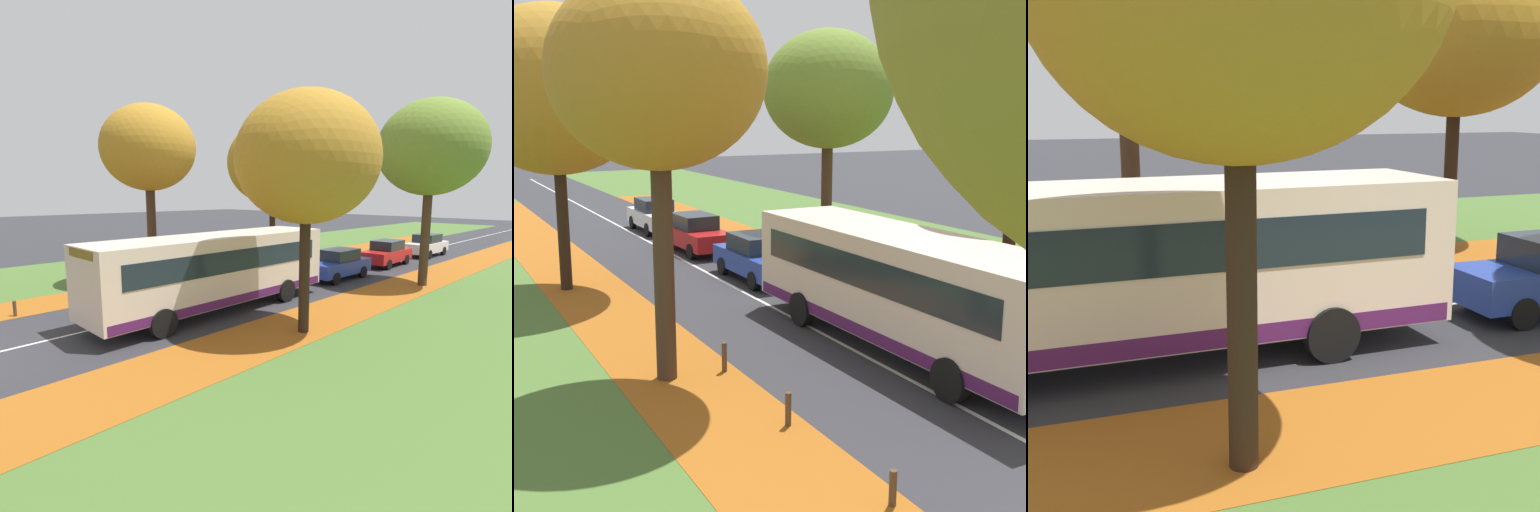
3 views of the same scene
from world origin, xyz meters
TOP-DOWN VIEW (x-y plane):
  - grass_verge_left at (-9.20, 20.00)m, footprint 12.00×90.00m
  - leaf_litter_left at (-4.60, 14.00)m, footprint 2.80×60.00m
  - leaf_litter_right at (4.60, 14.00)m, footprint 2.80×60.00m
  - road_centre_line at (0.00, 20.00)m, footprint 0.12×80.00m
  - tree_left_near at (-4.86, 10.03)m, footprint 4.62×4.62m
  - tree_left_mid at (-5.19, 19.36)m, footprint 6.02×6.02m
  - tree_right_near at (5.17, 9.74)m, footprint 4.59×4.59m
  - tree_right_mid at (5.11, 19.39)m, footprint 5.05×5.05m
  - bollard_third at (-3.52, 3.37)m, footprint 0.12×0.12m
  - bollard_fourth at (-3.60, 6.59)m, footprint 0.12×0.12m
  - bollard_fifth at (-3.53, 9.81)m, footprint 0.12×0.12m
  - bus at (1.12, 9.30)m, footprint 2.78×10.44m
  - car_blue_lead at (1.20, 17.70)m, footprint 1.79×4.20m
  - car_red_following at (1.08, 23.40)m, footprint 1.90×4.26m
  - car_white_third_in_line at (1.21, 29.32)m, footprint 1.80×4.21m

SIDE VIEW (x-z plane):
  - road_centre_line at x=0.00m, z-range 0.00..0.01m
  - grass_verge_left at x=-9.20m, z-range 0.00..0.01m
  - leaf_litter_left at x=-4.60m, z-range 0.01..0.01m
  - leaf_litter_right at x=4.60m, z-range 0.01..0.01m
  - bollard_third at x=-3.52m, z-range 0.00..0.60m
  - bollard_fourth at x=-3.60m, z-range 0.00..0.69m
  - bollard_fifth at x=-3.53m, z-range 0.00..0.71m
  - car_blue_lead at x=1.20m, z-range 0.00..1.62m
  - car_red_following at x=1.08m, z-range 0.00..1.62m
  - car_white_third_in_line at x=1.21m, z-range 0.00..1.62m
  - bus at x=1.12m, z-range 0.21..3.19m
  - tree_right_near at x=5.17m, z-range 1.78..9.51m
  - tree_left_mid at x=-5.19m, z-range 1.93..11.23m
  - tree_right_mid at x=5.11m, z-range 2.21..11.23m
  - tree_left_near at x=-4.86m, z-range 2.31..11.18m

